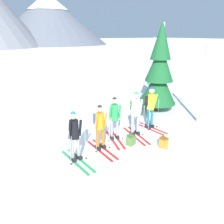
# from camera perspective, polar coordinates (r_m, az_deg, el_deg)

# --- Properties ---
(ground_plane) EXTENTS (400.00, 400.00, 0.00)m
(ground_plane) POSITION_cam_1_polar(r_m,az_deg,el_deg) (8.28, 0.65, -7.93)
(ground_plane) COLOR white
(skier_in_black) EXTENTS (0.61, 1.74, 1.66)m
(skier_in_black) POSITION_cam_1_polar(r_m,az_deg,el_deg) (6.87, -9.71, -5.90)
(skier_in_black) COLOR green
(skier_in_black) RESTS_ON ground
(skier_in_orange) EXTENTS (0.61, 1.70, 1.63)m
(skier_in_orange) POSITION_cam_1_polar(r_m,az_deg,el_deg) (7.47, -3.19, -3.43)
(skier_in_orange) COLOR red
(skier_in_orange) RESTS_ON ground
(skier_in_green) EXTENTS (0.73, 1.64, 1.68)m
(skier_in_green) POSITION_cam_1_polar(r_m,az_deg,el_deg) (8.17, 0.68, -1.28)
(skier_in_green) COLOR red
(skier_in_green) RESTS_ON ground
(skier_in_white) EXTENTS (0.61, 1.80, 1.79)m
(skier_in_white) POSITION_cam_1_polar(r_m,az_deg,el_deg) (8.54, 6.16, 0.23)
(skier_in_white) COLOR red
(skier_in_white) RESTS_ON ground
(skier_in_yellow) EXTENTS (0.61, 1.58, 1.81)m
(skier_in_yellow) POSITION_cam_1_polar(r_m,az_deg,el_deg) (9.27, 10.06, 1.76)
(skier_in_yellow) COLOR red
(skier_in_yellow) RESTS_ON ground
(pine_tree_near) EXTENTS (1.86, 1.86, 4.50)m
(pine_tree_near) POSITION_cam_1_polar(r_m,az_deg,el_deg) (11.38, 12.23, 10.22)
(pine_tree_near) COLOR #51381E
(pine_tree_near) RESTS_ON ground
(birch_tree_tall) EXTENTS (0.52, 1.11, 3.51)m
(birch_tree_tall) POSITION_cam_1_polar(r_m,az_deg,el_deg) (10.41, 22.61, 6.74)
(birch_tree_tall) COLOR silver
(birch_tree_tall) RESTS_ON ground
(birch_tree_slender) EXTENTS (0.30, 1.10, 4.46)m
(birch_tree_slender) POSITION_cam_1_polar(r_m,az_deg,el_deg) (13.39, 12.58, 12.44)
(birch_tree_slender) COLOR silver
(birch_tree_slender) RESTS_ON ground
(backpack_on_snow_front) EXTENTS (0.37, 0.32, 0.38)m
(backpack_on_snow_front) POSITION_cam_1_polar(r_m,az_deg,el_deg) (8.07, 4.97, -7.30)
(backpack_on_snow_front) COLOR #4C7238
(backpack_on_snow_front) RESTS_ON ground
(backpack_on_snow_beside) EXTENTS (0.39, 0.40, 0.38)m
(backpack_on_snow_beside) POSITION_cam_1_polar(r_m,az_deg,el_deg) (8.08, 13.34, -7.76)
(backpack_on_snow_beside) COLOR #99661E
(backpack_on_snow_beside) RESTS_ON ground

